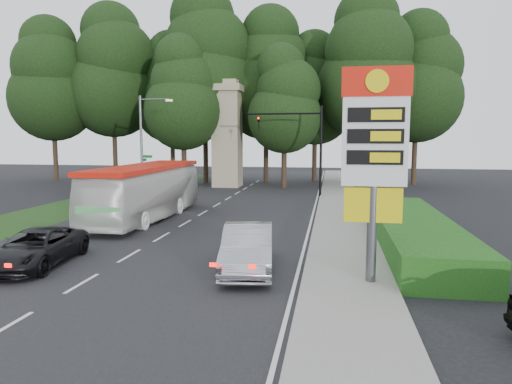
% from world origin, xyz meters
% --- Properties ---
extents(ground, '(120.00, 120.00, 0.00)m').
position_xyz_m(ground, '(0.00, 0.00, 0.00)').
color(ground, black).
rests_on(ground, ground).
extents(road_surface, '(14.00, 80.00, 0.02)m').
position_xyz_m(road_surface, '(0.00, 12.00, 0.01)').
color(road_surface, black).
rests_on(road_surface, ground).
extents(sidewalk_right, '(3.00, 80.00, 0.12)m').
position_xyz_m(sidewalk_right, '(8.50, 12.00, 0.06)').
color(sidewalk_right, gray).
rests_on(sidewalk_right, ground).
extents(grass_verge_left, '(5.00, 50.00, 0.02)m').
position_xyz_m(grass_verge_left, '(-9.50, 18.00, 0.01)').
color(grass_verge_left, '#193814').
rests_on(grass_verge_left, ground).
extents(hedge, '(3.00, 14.00, 1.20)m').
position_xyz_m(hedge, '(11.50, 8.00, 0.60)').
color(hedge, '#184C14').
rests_on(hedge, ground).
extents(gas_station_pylon, '(2.10, 0.45, 6.85)m').
position_xyz_m(gas_station_pylon, '(9.20, 1.99, 4.45)').
color(gas_station_pylon, '#59595E').
rests_on(gas_station_pylon, ground).
extents(traffic_signal_mast, '(6.10, 0.35, 7.20)m').
position_xyz_m(traffic_signal_mast, '(5.68, 24.00, 4.67)').
color(traffic_signal_mast, black).
rests_on(traffic_signal_mast, ground).
extents(streetlight_signs, '(2.75, 0.98, 8.00)m').
position_xyz_m(streetlight_signs, '(-6.99, 22.01, 4.44)').
color(streetlight_signs, '#59595E').
rests_on(streetlight_signs, ground).
extents(monument, '(3.00, 3.00, 10.05)m').
position_xyz_m(monument, '(-2.00, 30.00, 5.10)').
color(monument, gray).
rests_on(monument, ground).
extents(tree_far_west, '(8.96, 8.96, 17.60)m').
position_xyz_m(tree_far_west, '(-22.00, 33.00, 10.68)').
color(tree_far_west, '#2D2116').
rests_on(tree_far_west, ground).
extents(tree_west_mid, '(9.80, 9.80, 19.25)m').
position_xyz_m(tree_west_mid, '(-16.00, 35.00, 11.69)').
color(tree_west_mid, '#2D2116').
rests_on(tree_west_mid, ground).
extents(tree_west_near, '(8.40, 8.40, 16.50)m').
position_xyz_m(tree_west_near, '(-10.00, 37.00, 10.02)').
color(tree_west_near, '#2D2116').
rests_on(tree_west_near, ground).
extents(tree_center_left, '(10.08, 10.08, 19.80)m').
position_xyz_m(tree_center_left, '(-5.00, 33.00, 12.02)').
color(tree_center_left, '#2D2116').
rests_on(tree_center_left, ground).
extents(tree_center_right, '(9.24, 9.24, 18.15)m').
position_xyz_m(tree_center_right, '(1.00, 35.00, 11.02)').
color(tree_center_right, '#2D2116').
rests_on(tree_center_right, ground).
extents(tree_east_near, '(8.12, 8.12, 15.95)m').
position_xyz_m(tree_east_near, '(6.00, 37.00, 9.68)').
color(tree_east_near, '#2D2116').
rests_on(tree_east_near, ground).
extents(tree_east_mid, '(9.52, 9.52, 18.70)m').
position_xyz_m(tree_east_mid, '(11.00, 33.00, 11.35)').
color(tree_east_mid, '#2D2116').
rests_on(tree_east_mid, ground).
extents(tree_far_east, '(8.68, 8.68, 17.05)m').
position_xyz_m(tree_far_east, '(16.00, 35.00, 10.35)').
color(tree_far_east, '#2D2116').
rests_on(tree_far_east, ground).
extents(tree_monument_left, '(7.28, 7.28, 14.30)m').
position_xyz_m(tree_monument_left, '(-6.00, 29.00, 8.68)').
color(tree_monument_left, '#2D2116').
rests_on(tree_monument_left, ground).
extents(tree_monument_right, '(6.72, 6.72, 13.20)m').
position_xyz_m(tree_monument_right, '(3.50, 29.50, 8.01)').
color(tree_monument_right, '#2D2116').
rests_on(tree_monument_right, ground).
extents(transit_bus, '(2.82, 11.30, 3.14)m').
position_xyz_m(transit_bus, '(-2.64, 11.97, 1.57)').
color(transit_bus, white).
rests_on(transit_bus, ground).
extents(sedan_silver, '(2.37, 5.10, 1.62)m').
position_xyz_m(sedan_silver, '(5.02, 2.86, 0.81)').
color(sedan_silver, '#A7A9AF').
rests_on(sedan_silver, ground).
extents(suv_charcoal, '(2.68, 5.01, 1.34)m').
position_xyz_m(suv_charcoal, '(-2.80, 2.19, 0.67)').
color(suv_charcoal, black).
rests_on(suv_charcoal, ground).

